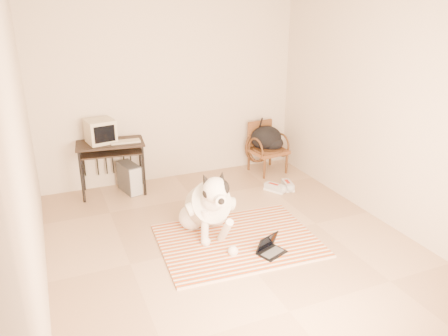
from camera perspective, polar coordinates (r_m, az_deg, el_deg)
floor at (r=5.16m, az=0.88°, el=-9.67°), size 4.50×4.50×0.00m
wall_back at (r=6.68m, az=-6.97°, el=9.79°), size 4.50×0.00×4.50m
wall_front at (r=2.85m, az=19.69°, el=-7.02°), size 4.50×0.00×4.50m
wall_left at (r=4.26m, az=-24.49°, el=1.54°), size 0.00×4.50×4.50m
wall_right at (r=5.70m, az=19.81°, el=6.77°), size 0.00×4.50×4.50m
rug at (r=5.18m, az=1.82°, el=-9.43°), size 1.87×1.48×0.02m
dog at (r=5.16m, az=-2.14°, el=-5.05°), size 0.61×1.29×0.92m
laptop at (r=4.93m, az=6.02°, el=-10.39°), size 0.36×0.31×0.21m
computer_desk at (r=6.37m, az=-14.57°, el=2.31°), size 0.98×0.62×0.77m
crt_monitor at (r=6.33m, az=-15.83°, el=4.64°), size 0.42×0.41×0.33m
desk_keyboard at (r=6.28m, az=-12.75°, el=3.38°), size 0.41×0.17×0.03m
pc_tower at (r=6.52m, az=-12.25°, el=-1.25°), size 0.30×0.49×0.43m
rattan_chair at (r=7.13m, az=5.54°, el=2.72°), size 0.60×0.58×0.81m
backpack at (r=7.10m, az=5.69°, el=3.82°), size 0.52×0.45×0.38m
sneaker_left at (r=6.49m, az=6.64°, el=-2.60°), size 0.26×0.34×0.11m
sneaker_right at (r=6.60m, az=8.31°, el=-2.28°), size 0.19×0.33×0.11m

